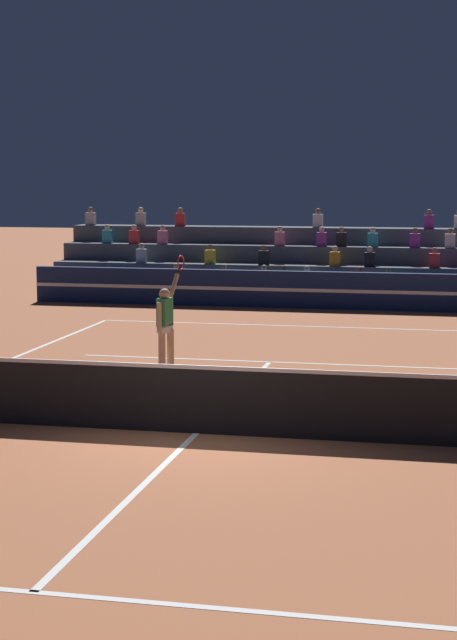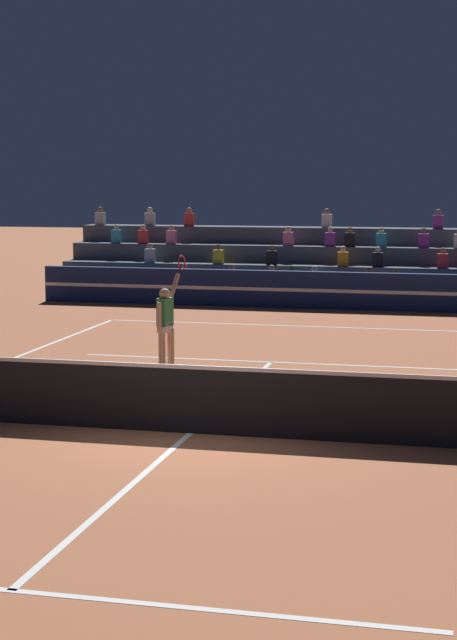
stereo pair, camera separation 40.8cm
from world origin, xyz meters
The scene contains 7 objects.
ground_plane centered at (0.00, 0.00, 0.00)m, with size 120.00×120.00×0.00m, color #AD603D.
court_lines centered at (0.00, 0.00, 0.00)m, with size 11.10×23.90×0.01m.
tennis_net centered at (0.00, 0.00, 0.54)m, with size 12.00×0.10×1.10m.
sponsor_banner_wall centered at (0.00, 15.70, 0.55)m, with size 18.00×0.26×1.10m.
bleacher_stand centered at (0.01, 18.87, 0.84)m, with size 18.34×3.80×2.83m.
tennis_player centered at (-1.79, 4.69, 0.98)m, with size 0.41×1.23×2.38m.
tennis_ball centered at (1.56, 1.31, 0.03)m, with size 0.07×0.07×0.07m, color #C6DB33.
Camera 2 is at (4.26, -15.41, 3.93)m, focal length 60.00 mm.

